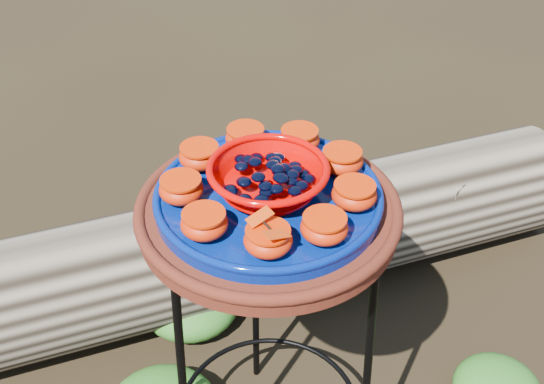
{
  "coord_description": "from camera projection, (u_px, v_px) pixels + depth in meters",
  "views": [
    {
      "loc": [
        -0.14,
        -0.91,
        1.46
      ],
      "look_at": [
        0.01,
        0.0,
        0.76
      ],
      "focal_mm": 45.0,
      "sensor_mm": 36.0,
      "label": 1
    }
  ],
  "objects": [
    {
      "name": "orange_half_1",
      "position": [
        324.0,
        228.0,
        1.05
      ],
      "size": [
        0.08,
        0.08,
        0.04
      ],
      "primitive_type": "ellipsoid",
      "color": "#B72D0A",
      "rests_on": "cobalt_plate"
    },
    {
      "name": "cobalt_plate",
      "position": [
        268.0,
        199.0,
        1.16
      ],
      "size": [
        0.39,
        0.39,
        0.03
      ],
      "primitive_type": "cylinder",
      "color": "#060F4F",
      "rests_on": "terracotta_saucer"
    },
    {
      "name": "glass_gems",
      "position": [
        268.0,
        161.0,
        1.11
      ],
      "size": [
        0.15,
        0.15,
        0.03
      ],
      "primitive_type": null,
      "color": "black",
      "rests_on": "red_bowl"
    },
    {
      "name": "red_bowl",
      "position": [
        268.0,
        180.0,
        1.14
      ],
      "size": [
        0.19,
        0.19,
        0.05
      ],
      "primitive_type": null,
      "color": "#D10300",
      "rests_on": "cobalt_plate"
    },
    {
      "name": "foliage_back",
      "position": [
        191.0,
        301.0,
        1.9
      ],
      "size": [
        0.27,
        0.27,
        0.14
      ],
      "primitive_type": "ellipsoid",
      "color": "#286B26",
      "rests_on": "ground"
    },
    {
      "name": "orange_half_2",
      "position": [
        354.0,
        195.0,
        1.11
      ],
      "size": [
        0.08,
        0.08,
        0.04
      ],
      "primitive_type": "ellipsoid",
      "color": "#B72D0A",
      "rests_on": "cobalt_plate"
    },
    {
      "name": "butterfly",
      "position": [
        268.0,
        226.0,
        1.01
      ],
      "size": [
        0.1,
        0.08,
        0.01
      ],
      "primitive_type": null,
      "rotation": [
        0.0,
        0.0,
        0.41
      ],
      "color": "red",
      "rests_on": "orange_half_0"
    },
    {
      "name": "driftwood_log",
      "position": [
        277.0,
        238.0,
        1.96
      ],
      "size": [
        1.83,
        0.8,
        0.33
      ],
      "primitive_type": null,
      "rotation": [
        0.0,
        0.0,
        0.19
      ],
      "color": "black",
      "rests_on": "ground"
    },
    {
      "name": "terracotta_saucer",
      "position": [
        268.0,
        213.0,
        1.18
      ],
      "size": [
        0.45,
        0.45,
        0.04
      ],
      "primitive_type": "cylinder",
      "color": "#491607",
      "rests_on": "plant_stand"
    },
    {
      "name": "orange_half_3",
      "position": [
        342.0,
        161.0,
        1.19
      ],
      "size": [
        0.08,
        0.08,
        0.04
      ],
      "primitive_type": "ellipsoid",
      "color": "#B72D0A",
      "rests_on": "cobalt_plate"
    },
    {
      "name": "orange_half_8",
      "position": [
        204.0,
        224.0,
        1.06
      ],
      "size": [
        0.08,
        0.08,
        0.04
      ],
      "primitive_type": "ellipsoid",
      "color": "#B72D0A",
      "rests_on": "cobalt_plate"
    },
    {
      "name": "orange_half_5",
      "position": [
        246.0,
        138.0,
        1.25
      ],
      "size": [
        0.08,
        0.08,
        0.04
      ],
      "primitive_type": "ellipsoid",
      "color": "#B72D0A",
      "rests_on": "cobalt_plate"
    },
    {
      "name": "orange_half_7",
      "position": [
        181.0,
        189.0,
        1.13
      ],
      "size": [
        0.08,
        0.08,
        0.04
      ],
      "primitive_type": "ellipsoid",
      "color": "#B72D0A",
      "rests_on": "cobalt_plate"
    },
    {
      "name": "orange_half_6",
      "position": [
        200.0,
        156.0,
        1.2
      ],
      "size": [
        0.08,
        0.08,
        0.04
      ],
      "primitive_type": "ellipsoid",
      "color": "#B72D0A",
      "rests_on": "cobalt_plate"
    },
    {
      "name": "orange_half_4",
      "position": [
        299.0,
        140.0,
        1.25
      ],
      "size": [
        0.08,
        0.08,
        0.04
      ],
      "primitive_type": "ellipsoid",
      "color": "#B72D0A",
      "rests_on": "cobalt_plate"
    },
    {
      "name": "plant_stand",
      "position": [
        269.0,
        351.0,
        1.4
      ],
      "size": [
        0.44,
        0.44,
        0.7
      ],
      "primitive_type": null,
      "color": "black",
      "rests_on": "ground"
    },
    {
      "name": "orange_half_0",
      "position": [
        268.0,
        240.0,
        1.03
      ],
      "size": [
        0.08,
        0.08,
        0.04
      ],
      "primitive_type": "ellipsoid",
      "color": "#B72D0A",
      "rests_on": "cobalt_plate"
    }
  ]
}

